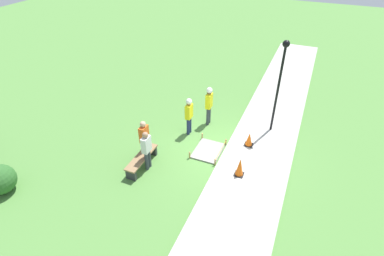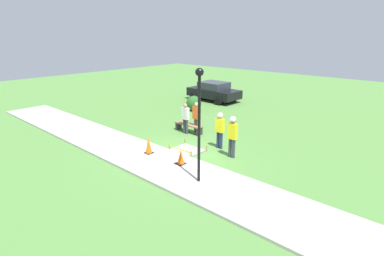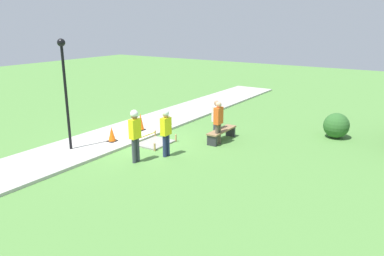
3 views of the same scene
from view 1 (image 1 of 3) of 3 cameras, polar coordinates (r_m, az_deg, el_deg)
name	(u,v)px [view 1 (image 1 of 3)]	position (r m, az deg, el deg)	size (l,w,h in m)	color
ground_plane	(224,152)	(12.26, 6.10, -4.60)	(60.00, 60.00, 0.00)	#51843D
sidewalk	(256,160)	(12.03, 12.12, -5.90)	(28.00, 2.64, 0.10)	#ADAAA3
wet_concrete_patch	(208,151)	(12.23, 3.11, -4.33)	(1.41, 1.11, 0.30)	gray
traffic_cone_near_patch	(240,167)	(10.96, 9.09, -7.33)	(0.34, 0.34, 0.75)	black
traffic_cone_far_patch	(249,139)	(12.45, 10.82, -2.11)	(0.34, 0.34, 0.59)	black
park_bench	(142,159)	(11.51, -9.54, -5.88)	(1.73, 0.44, 0.47)	#2D2D33
worker_supervisor	(209,102)	(13.31, 3.26, 4.89)	(0.40, 0.27, 1.85)	#383D47
worker_assistant	(189,113)	(12.68, -0.58, 2.82)	(0.40, 0.25, 1.73)	navy
bystander_in_orange_shirt	(144,138)	(11.46, -9.05, -1.90)	(0.40, 0.23, 1.72)	brown
bystander_in_gray_shirt	(147,148)	(11.02, -8.63, -3.87)	(0.40, 0.22, 1.64)	#383D47
lamppost_near	(281,75)	(12.50, 16.51, 9.66)	(0.28, 0.28, 4.01)	black
shrub_rounded_near	(0,180)	(12.18, -32.77, -8.26)	(1.05, 1.05, 1.05)	#2D6028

